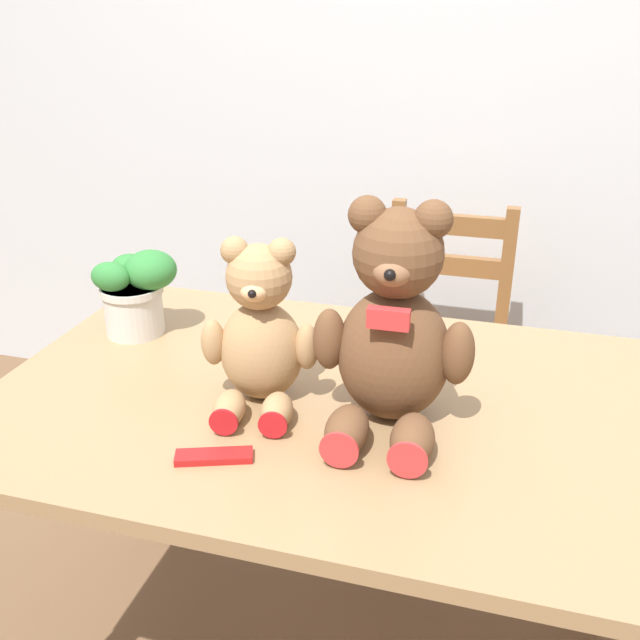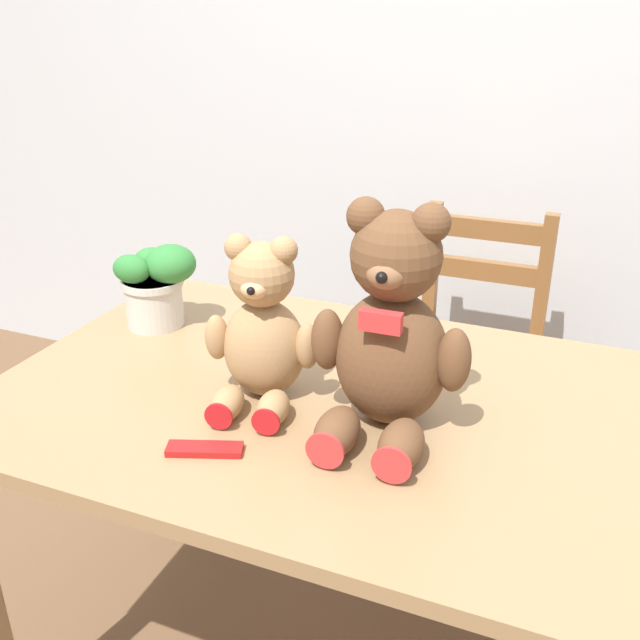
% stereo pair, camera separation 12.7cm
% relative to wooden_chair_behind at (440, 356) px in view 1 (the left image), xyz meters
% --- Properties ---
extents(wall_back, '(8.00, 0.04, 2.60)m').
position_rel_wooden_chair_behind_xyz_m(wall_back, '(-0.12, 0.40, 0.84)').
color(wall_back, silver).
rests_on(wall_back, ground_plane).
extents(dining_table, '(1.31, 0.86, 0.78)m').
position_rel_wooden_chair_behind_xyz_m(dining_table, '(-0.12, -0.84, 0.21)').
color(dining_table, '#9E7A51').
rests_on(dining_table, ground_plane).
extents(wooden_chair_behind, '(0.38, 0.41, 0.91)m').
position_rel_wooden_chair_behind_xyz_m(wooden_chair_behind, '(0.00, 0.00, 0.00)').
color(wooden_chair_behind, brown).
rests_on(wooden_chair_behind, ground_plane).
extents(teddy_bear_left, '(0.22, 0.24, 0.32)m').
position_rel_wooden_chair_behind_xyz_m(teddy_bear_left, '(-0.24, -0.89, 0.45)').
color(teddy_bear_left, tan).
rests_on(teddy_bear_left, dining_table).
extents(teddy_bear_right, '(0.28, 0.28, 0.40)m').
position_rel_wooden_chair_behind_xyz_m(teddy_bear_right, '(0.00, -0.89, 0.49)').
color(teddy_bear_right, brown).
rests_on(teddy_bear_right, dining_table).
extents(potted_plant, '(0.17, 0.14, 0.20)m').
position_rel_wooden_chair_behind_xyz_m(potted_plant, '(-0.61, -0.69, 0.42)').
color(potted_plant, beige).
rests_on(potted_plant, dining_table).
extents(chocolate_bar, '(0.13, 0.08, 0.01)m').
position_rel_wooden_chair_behind_xyz_m(chocolate_bar, '(-0.25, -1.10, 0.32)').
color(chocolate_bar, red).
rests_on(chocolate_bar, dining_table).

